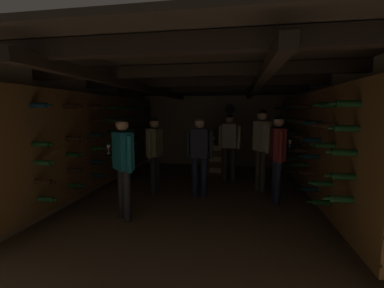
{
  "coord_description": "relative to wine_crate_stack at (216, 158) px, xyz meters",
  "views": [
    {
      "loc": [
        0.74,
        -4.95,
        1.71
      ],
      "look_at": [
        -0.17,
        0.2,
        1.05
      ],
      "focal_mm": 24.22,
      "sensor_mm": 36.0,
      "label": 1
    }
  ],
  "objects": [
    {
      "name": "person_host_center",
      "position": [
        -0.17,
        -1.91,
        0.51
      ],
      "size": [
        0.54,
        0.23,
        1.61
      ],
      "color": "#232D4C",
      "rests_on": "ground_plane"
    },
    {
      "name": "person_guest_rear_center",
      "position": [
        0.37,
        -0.55,
        0.54
      ],
      "size": [
        0.54,
        0.33,
        1.65
      ],
      "color": "#4C473D",
      "rests_on": "ground_plane"
    },
    {
      "name": "display_bottle",
      "position": [
        -0.06,
        -0.02,
        0.59
      ],
      "size": [
        0.08,
        0.08,
        0.35
      ],
      "color": "black",
      "rests_on": "wine_crate_stack"
    },
    {
      "name": "ground_plane",
      "position": [
        -0.17,
        -1.98,
        -0.45
      ],
      "size": [
        8.4,
        8.4,
        0.0
      ],
      "primitive_type": "plane",
      "color": "#8C7051"
    },
    {
      "name": "person_guest_near_left",
      "position": [
        -1.18,
        -3.21,
        0.53
      ],
      "size": [
        0.46,
        0.39,
        1.63
      ],
      "color": "#2D2D33",
      "rests_on": "ground_plane"
    },
    {
      "name": "room_shell",
      "position": [
        -0.17,
        -1.71,
        0.97
      ],
      "size": [
        4.72,
        6.52,
        2.41
      ],
      "color": "tan",
      "rests_on": "ground_plane"
    },
    {
      "name": "person_guest_mid_right",
      "position": [
        1.3,
        -2.03,
        0.55
      ],
      "size": [
        0.34,
        0.54,
        1.65
      ],
      "color": "#232D4C",
      "rests_on": "ground_plane"
    },
    {
      "name": "person_guest_mid_left",
      "position": [
        -1.12,
        -1.84,
        0.5
      ],
      "size": [
        0.33,
        0.53,
        1.59
      ],
      "color": "#2D2D33",
      "rests_on": "ground_plane"
    },
    {
      "name": "person_guest_far_right",
      "position": [
        1.07,
        -1.27,
        0.62
      ],
      "size": [
        0.43,
        0.48,
        1.75
      ],
      "color": "#4C473D",
      "rests_on": "ground_plane"
    },
    {
      "name": "wine_crate_stack",
      "position": [
        0.0,
        0.0,
        0.0
      ],
      "size": [
        0.52,
        0.35,
        0.9
      ],
      "color": "brown",
      "rests_on": "ground_plane"
    }
  ]
}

